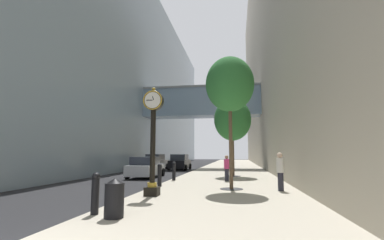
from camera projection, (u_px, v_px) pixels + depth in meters
name	position (u px, v px, depth m)	size (l,w,h in m)	color
ground_plane	(197.00, 170.00, 30.81)	(110.00, 110.00, 0.00)	#262628
sidewalk_right	(231.00, 168.00, 33.20)	(7.18, 80.00, 0.14)	#BCB29E
building_block_left	(116.00, 73.00, 36.97)	(23.33, 80.00, 24.94)	#93A8B7
building_block_right	(296.00, 29.00, 33.88)	(9.00, 80.00, 33.48)	#A89E89
street_clock	(153.00, 135.00, 11.67)	(0.84, 0.55, 4.50)	black
bollard_nearest	(95.00, 192.00, 7.98)	(0.23, 0.23, 1.17)	black
bollard_third	(160.00, 175.00, 14.61)	(0.23, 0.23, 1.17)	black
bollard_fourth	(174.00, 171.00, 17.93)	(0.23, 0.23, 1.17)	black
street_tree_near	(230.00, 85.00, 14.06)	(2.42, 2.42, 6.56)	#333335
street_tree_mid_near	(233.00, 120.00, 21.50)	(2.82, 2.82, 5.91)	#333335
trash_bin	(114.00, 197.00, 7.55)	(0.53, 0.53, 1.05)	black
pedestrian_walking	(227.00, 167.00, 17.46)	(0.47, 0.47, 1.59)	#23232D
pedestrian_by_clock	(280.00, 170.00, 12.95)	(0.47, 0.47, 1.75)	#23232D
car_silver_near	(146.00, 167.00, 21.42)	(2.07, 4.46, 1.57)	#B7BABF
car_black_mid	(180.00, 162.00, 31.42)	(2.09, 4.07, 1.73)	black
car_white_far	(156.00, 162.00, 31.88)	(2.06, 4.38, 1.73)	silver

